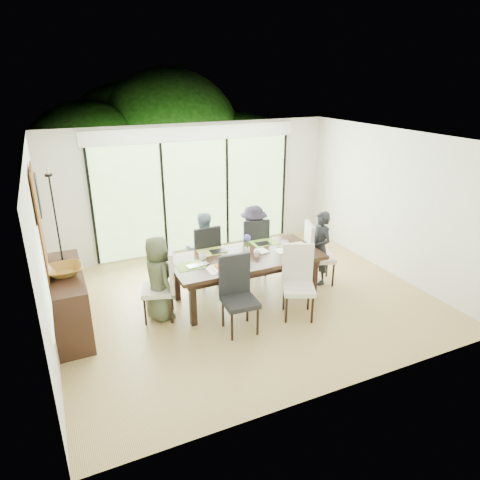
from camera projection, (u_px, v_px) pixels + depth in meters
name	position (u px, v px, depth m)	size (l,w,h in m)	color
floor	(246.00, 299.00, 7.31)	(6.00, 5.00, 0.01)	olive
ceiling	(247.00, 138.00, 6.33)	(6.00, 5.00, 0.01)	white
wall_back	(195.00, 189.00, 8.95)	(6.00, 0.02, 2.70)	silver
wall_front	(344.00, 293.00, 4.69)	(6.00, 0.02, 2.70)	white
wall_left	(41.00, 256.00, 5.66)	(0.02, 5.00, 2.70)	beige
wall_right	(392.00, 203.00, 7.98)	(0.02, 5.00, 2.70)	silver
glass_doors	(196.00, 196.00, 8.97)	(4.20, 0.02, 2.30)	#598C3F
blinds_header	(194.00, 133.00, 8.49)	(4.40, 0.06, 0.28)	white
mullion_a	(92.00, 209.00, 8.15)	(0.05, 0.04, 2.30)	black
mullion_b	(164.00, 200.00, 8.69)	(0.05, 0.04, 2.30)	black
mullion_c	(227.00, 193.00, 9.23)	(0.05, 0.04, 2.30)	black
mullion_d	(284.00, 186.00, 9.77)	(0.05, 0.04, 2.30)	black
side_window	(45.00, 282.00, 4.60)	(0.02, 0.90, 1.00)	#8CAD7F
deck	(186.00, 237.00, 10.21)	(6.00, 1.80, 0.10)	brown
rail_top	(175.00, 205.00, 10.67)	(6.00, 0.08, 0.06)	#4E3021
foliage_left	(90.00, 168.00, 10.50)	(3.20, 3.20, 3.20)	#14380F
foliage_mid	(170.00, 144.00, 11.73)	(4.00, 4.00, 4.00)	#14380F
foliage_right	(241.00, 164.00, 11.94)	(2.80, 2.80, 2.80)	#14380F
foliage_far	(129.00, 149.00, 12.00)	(3.60, 3.60, 3.60)	#14380F
table_top	(246.00, 258.00, 7.08)	(2.52, 1.15, 0.06)	black
table_apron	(246.00, 263.00, 7.12)	(2.31, 0.94, 0.10)	black
table_leg_fl	(193.00, 304.00, 6.44)	(0.09, 0.09, 0.72)	black
table_leg_fr	(314.00, 277.00, 7.28)	(0.09, 0.09, 0.72)	black
table_leg_bl	(177.00, 280.00, 7.17)	(0.09, 0.09, 0.72)	black
table_leg_br	(288.00, 259.00, 8.01)	(0.09, 0.09, 0.72)	black
chair_left_end	(157.00, 284.00, 6.57)	(0.48, 0.48, 1.15)	silver
chair_right_end	(321.00, 253.00, 7.72)	(0.48, 0.48, 1.15)	beige
chair_far_left	(203.00, 254.00, 7.69)	(0.48, 0.48, 1.15)	black
chair_far_right	(253.00, 245.00, 8.08)	(0.48, 0.48, 1.15)	black
chair_near_left	(240.00, 296.00, 6.22)	(0.48, 0.48, 1.15)	black
chair_near_right	(299.00, 283.00, 6.60)	(0.48, 0.48, 1.15)	beige
person_left_end	(158.00, 278.00, 6.54)	(0.63, 0.40, 1.35)	#454E34
person_right_end	(320.00, 248.00, 7.68)	(0.63, 0.40, 1.35)	black
person_far_left	(203.00, 249.00, 7.64)	(0.63, 0.40, 1.35)	#7792AC
person_far_right	(253.00, 240.00, 8.03)	(0.63, 0.40, 1.35)	#221C2B
placemat_left	(191.00, 266.00, 6.70)	(0.46, 0.34, 0.01)	#6CA139
placemat_right	(295.00, 247.00, 7.44)	(0.46, 0.34, 0.01)	#90BF44
placemat_far_l	(212.00, 252.00, 7.23)	(0.46, 0.34, 0.01)	#97A83C
placemat_far_r	(264.00, 243.00, 7.62)	(0.46, 0.34, 0.01)	#80B340
placemat_paper	(222.00, 269.00, 6.60)	(0.46, 0.34, 0.01)	white
tablet_far_l	(218.00, 251.00, 7.23)	(0.27, 0.19, 0.01)	black
tablet_far_r	(263.00, 243.00, 7.56)	(0.25, 0.18, 0.01)	black
papers	(284.00, 250.00, 7.30)	(0.31, 0.23, 0.00)	white
platter_base	(222.00, 268.00, 6.60)	(0.27, 0.27, 0.03)	white
platter_snacks	(222.00, 266.00, 6.59)	(0.21, 0.21, 0.01)	orange
vase	(247.00, 251.00, 7.11)	(0.08, 0.08, 0.13)	silver
hyacinth_stems	(247.00, 244.00, 7.06)	(0.04, 0.04, 0.17)	#337226
hyacinth_blooms	(247.00, 238.00, 7.03)	(0.12, 0.12, 0.12)	#4B4BBC
laptop	(199.00, 266.00, 6.65)	(0.35, 0.22, 0.03)	silver
cup_a	(203.00, 257.00, 6.91)	(0.13, 0.13, 0.10)	white
cup_b	(257.00, 254.00, 7.03)	(0.10, 0.10, 0.10)	white
cup_c	(285.00, 244.00, 7.45)	(0.13, 0.13, 0.10)	white
book	(258.00, 252.00, 7.21)	(0.17, 0.24, 0.02)	white
sideboard	(69.00, 301.00, 6.31)	(0.47, 1.68, 0.95)	black
bowl	(64.00, 271.00, 6.03)	(0.50, 0.50, 0.12)	brown
candlestick_base	(63.00, 261.00, 6.42)	(0.11, 0.11, 0.04)	black
candlestick_shaft	(56.00, 220.00, 6.18)	(0.03, 0.03, 1.31)	black
candlestick_pan	(49.00, 175.00, 5.95)	(0.11, 0.11, 0.03)	black
candle	(48.00, 171.00, 5.92)	(0.04, 0.04, 0.11)	silver
tapestry	(40.00, 221.00, 5.89)	(0.02, 1.00, 1.50)	#8C4514
art_frame	(38.00, 195.00, 6.97)	(0.03, 0.55, 0.65)	black
art_canvas	(39.00, 195.00, 6.98)	(0.01, 0.45, 0.55)	#1C565B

